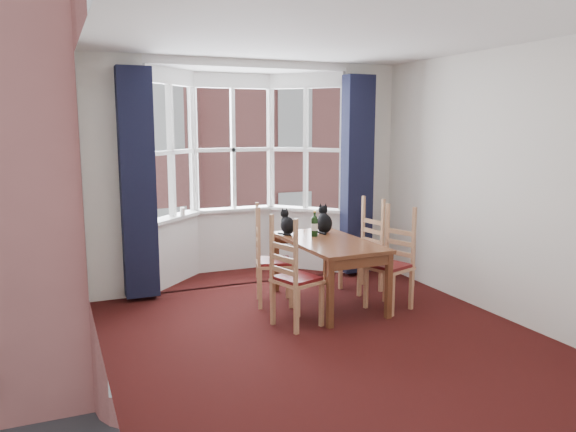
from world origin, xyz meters
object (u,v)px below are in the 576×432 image
chair_left_near (290,282)px  chair_right_near (394,266)px  wine_bottle (315,225)px  cat_right (324,221)px  dining_table (328,248)px  candle_tall (183,212)px  cat_left (287,224)px  chair_left_far (266,263)px  chair_right_far (367,252)px

chair_left_near → chair_right_near: (1.31, 0.14, 0.00)m
wine_bottle → cat_right: bearing=39.7°
dining_table → candle_tall: 2.02m
candle_tall → wine_bottle: bearing=-44.8°
chair_left_near → cat_left: bearing=68.6°
dining_table → chair_left_far: 0.72m
dining_table → candle_tall: (-1.31, 1.51, 0.27)m
cat_right → candle_tall: 1.82m
chair_left_near → candle_tall: size_ratio=8.77×
dining_table → chair_right_near: size_ratio=1.63×
dining_table → chair_left_near: bearing=-142.5°
wine_bottle → candle_tall: (-1.26, 1.25, 0.05)m
dining_table → chair_left_near: (-0.69, -0.53, -0.18)m
wine_bottle → candle_tall: size_ratio=2.86×
chair_right_far → wine_bottle: (-0.74, -0.06, 0.40)m
dining_table → cat_left: 0.62m
cat_right → wine_bottle: 0.27m
chair_left_near → cat_right: size_ratio=2.62×
chair_right_far → cat_left: bearing=168.9°
cat_left → wine_bottle: bearing=-47.5°
wine_bottle → chair_left_near: bearing=-129.0°
chair_left_near → chair_right_near: size_ratio=1.00×
chair_right_near → wine_bottle: 1.02m
chair_right_near → cat_right: bearing=119.1°
chair_right_near → cat_left: (-0.90, 0.91, 0.38)m
chair_left_near → candle_tall: 2.18m
dining_table → cat_right: (0.16, 0.44, 0.22)m
cat_right → chair_left_far: bearing=-168.3°
dining_table → chair_left_far: chair_left_far is taller
dining_table → chair_right_near: bearing=-32.2°
candle_tall → cat_left: bearing=-44.1°
chair_right_far → candle_tall: candle_tall is taller
cat_right → candle_tall: size_ratio=3.34×
chair_left_far → cat_right: cat_right is taller
dining_table → cat_left: bearing=118.5°
chair_left_far → cat_left: size_ratio=2.94×
dining_table → chair_left_near: 0.89m
chair_left_near → chair_left_far: same height
chair_left_far → cat_left: cat_left is taller
chair_right_near → chair_right_far: (0.07, 0.72, 0.00)m
chair_left_far → wine_bottle: wine_bottle is taller
chair_right_far → cat_right: cat_right is taller
chair_left_far → chair_right_far: (1.34, 0.06, 0.00)m
chair_left_near → dining_table: bearing=37.5°
chair_right_near → cat_right: cat_right is taller
dining_table → chair_left_far: size_ratio=1.63×
chair_left_far → chair_right_far: same height
cat_right → wine_bottle: cat_right is taller
dining_table → cat_left: cat_left is taller
cat_left → cat_right: cat_right is taller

